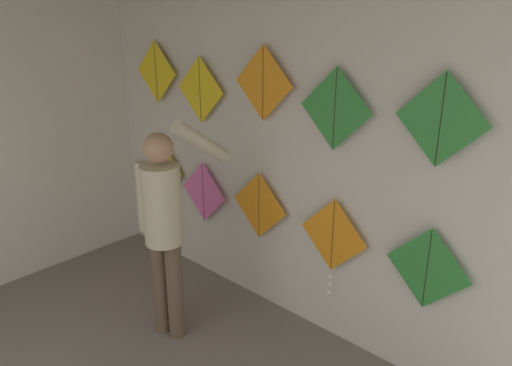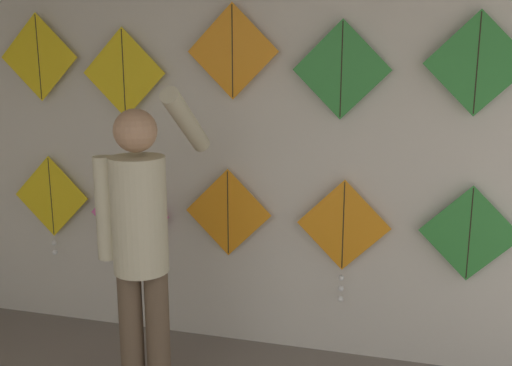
% 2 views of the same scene
% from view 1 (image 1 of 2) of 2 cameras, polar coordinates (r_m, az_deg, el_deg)
% --- Properties ---
extents(back_panel, '(4.75, 0.06, 2.80)m').
position_cam_1_polar(back_panel, '(3.97, 1.76, 4.18)').
color(back_panel, beige).
rests_on(back_panel, ground).
extents(shopkeeper, '(0.43, 0.64, 1.74)m').
position_cam_1_polar(shopkeeper, '(3.73, -10.42, -4.07)').
color(shopkeeper, brown).
rests_on(shopkeeper, ground).
extents(kite_0, '(0.57, 0.04, 0.71)m').
position_cam_1_polar(kite_0, '(5.00, -10.54, 1.30)').
color(kite_0, yellow).
extents(kite_1, '(0.57, 0.01, 0.57)m').
position_cam_1_polar(kite_1, '(4.59, -6.02, -1.05)').
color(kite_1, pink).
extents(kite_2, '(0.57, 0.01, 0.57)m').
position_cam_1_polar(kite_2, '(4.10, 0.36, -2.61)').
color(kite_2, orange).
extents(kite_3, '(0.57, 0.04, 0.78)m').
position_cam_1_polar(kite_3, '(3.71, 8.75, -6.49)').
color(kite_3, orange).
extents(kite_4, '(0.57, 0.01, 0.57)m').
position_cam_1_polar(kite_4, '(3.39, 18.99, -9.25)').
color(kite_4, '#338C38').
extents(kite_5, '(0.57, 0.01, 0.57)m').
position_cam_1_polar(kite_5, '(4.80, -11.34, 12.34)').
color(kite_5, yellow).
extents(kite_6, '(0.57, 0.01, 0.57)m').
position_cam_1_polar(kite_6, '(4.34, -6.40, 10.52)').
color(kite_6, yellow).
extents(kite_7, '(0.57, 0.01, 0.57)m').
position_cam_1_polar(kite_7, '(3.80, 0.83, 11.33)').
color(kite_7, orange).
extents(kite_8, '(0.57, 0.01, 0.57)m').
position_cam_1_polar(kite_8, '(3.42, 9.04, 8.35)').
color(kite_8, '#338C38').
extents(kite_9, '(0.57, 0.01, 0.57)m').
position_cam_1_polar(kite_9, '(3.08, 20.39, 6.77)').
color(kite_9, '#338C38').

